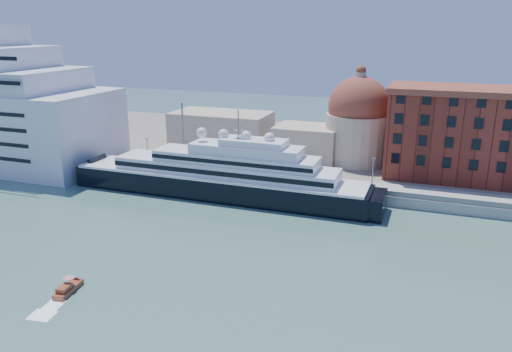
% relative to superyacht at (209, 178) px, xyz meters
% --- Properties ---
extents(ground, '(400.00, 400.00, 0.00)m').
position_rel_superyacht_xyz_m(ground, '(8.12, -23.00, -4.30)').
color(ground, '#396359').
rests_on(ground, ground).
extents(quay, '(180.00, 10.00, 2.50)m').
position_rel_superyacht_xyz_m(quay, '(8.12, 11.00, -3.05)').
color(quay, gray).
rests_on(quay, ground).
extents(land, '(260.00, 72.00, 2.00)m').
position_rel_superyacht_xyz_m(land, '(8.12, 52.00, -3.30)').
color(land, slate).
rests_on(land, ground).
extents(quay_fence, '(180.00, 0.10, 1.20)m').
position_rel_superyacht_xyz_m(quay_fence, '(8.12, 6.50, -1.20)').
color(quay_fence, slate).
rests_on(quay_fence, quay).
extents(superyacht, '(83.35, 11.56, 24.91)m').
position_rel_superyacht_xyz_m(superyacht, '(0.00, 0.00, 0.00)').
color(superyacht, black).
rests_on(superyacht, ground).
extents(service_barge, '(13.75, 6.93, 2.96)m').
position_rel_superyacht_xyz_m(service_barge, '(-48.61, -2.00, -3.45)').
color(service_barge, white).
rests_on(service_barge, ground).
extents(water_taxi, '(2.69, 6.01, 2.76)m').
position_rel_superyacht_xyz_m(water_taxi, '(-0.74, -50.09, -3.64)').
color(water_taxi, brown).
rests_on(water_taxi, ground).
extents(warehouse, '(43.00, 19.00, 23.25)m').
position_rel_superyacht_xyz_m(warehouse, '(60.12, 29.00, 9.49)').
color(warehouse, maroon).
rests_on(warehouse, land).
extents(church, '(66.00, 18.00, 25.50)m').
position_rel_superyacht_xyz_m(church, '(14.51, 34.72, 6.61)').
color(church, beige).
rests_on(church, land).
extents(lamp_posts, '(120.80, 2.40, 18.00)m').
position_rel_superyacht_xyz_m(lamp_posts, '(-4.55, 9.27, 5.54)').
color(lamp_posts, slate).
rests_on(lamp_posts, quay).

